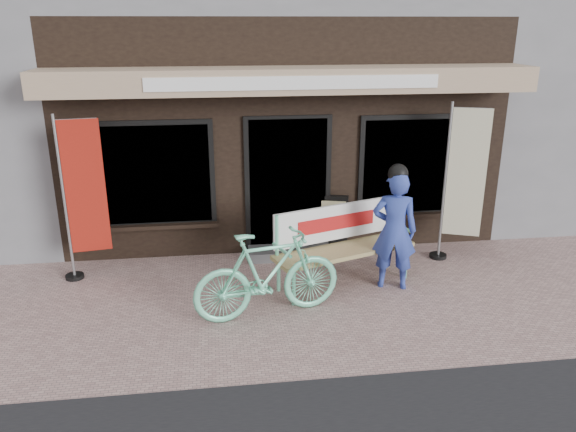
{
  "coord_description": "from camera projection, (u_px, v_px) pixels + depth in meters",
  "views": [
    {
      "loc": [
        -1.11,
        -6.38,
        3.53
      ],
      "look_at": [
        -0.17,
        0.7,
        1.05
      ],
      "focal_mm": 35.0,
      "sensor_mm": 36.0,
      "label": 1
    }
  ],
  "objects": [
    {
      "name": "storefront",
      "position": [
        268.0,
        51.0,
        10.93
      ],
      "size": [
        7.0,
        6.77,
        6.0
      ],
      "color": "black",
      "rests_on": "ground"
    },
    {
      "name": "ground",
      "position": [
        308.0,
        309.0,
        7.27
      ],
      "size": [
        70.0,
        70.0,
        0.0
      ],
      "primitive_type": "plane",
      "color": "tan",
      "rests_on": "ground"
    },
    {
      "name": "nobori_red",
      "position": [
        82.0,
        196.0,
        7.82
      ],
      "size": [
        0.71,
        0.3,
        2.38
      ],
      "rotation": [
        0.0,
        0.0,
        0.15
      ],
      "color": "gray",
      "rests_on": "ground"
    },
    {
      "name": "bench",
      "position": [
        341.0,
        239.0,
        7.85
      ],
      "size": [
        2.1,
        1.16,
        1.11
      ],
      "rotation": [
        0.0,
        0.0,
        0.34
      ],
      "color": "#70DAAE",
      "rests_on": "ground"
    },
    {
      "name": "menu_stand",
      "position": [
        333.0,
        222.0,
        9.03
      ],
      "size": [
        0.47,
        0.21,
        0.92
      ],
      "rotation": [
        0.0,
        0.0,
        -0.26
      ],
      "color": "black",
      "rests_on": "ground"
    },
    {
      "name": "nobori_cream",
      "position": [
        462.0,
        182.0,
        8.4
      ],
      "size": [
        0.72,
        0.4,
        2.44
      ],
      "rotation": [
        0.0,
        0.0,
        -0.38
      ],
      "color": "gray",
      "rests_on": "ground"
    },
    {
      "name": "bicycle",
      "position": [
        268.0,
        274.0,
        6.95
      ],
      "size": [
        1.96,
        0.91,
        1.13
      ],
      "primitive_type": "imported",
      "rotation": [
        0.0,
        0.0,
        1.78
      ],
      "color": "#70DAAE",
      "rests_on": "ground"
    },
    {
      "name": "person",
      "position": [
        394.0,
        228.0,
        7.63
      ],
      "size": [
        0.69,
        0.55,
        1.77
      ],
      "rotation": [
        0.0,
        0.0,
        -0.28
      ],
      "color": "#2C3E99",
      "rests_on": "ground"
    }
  ]
}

